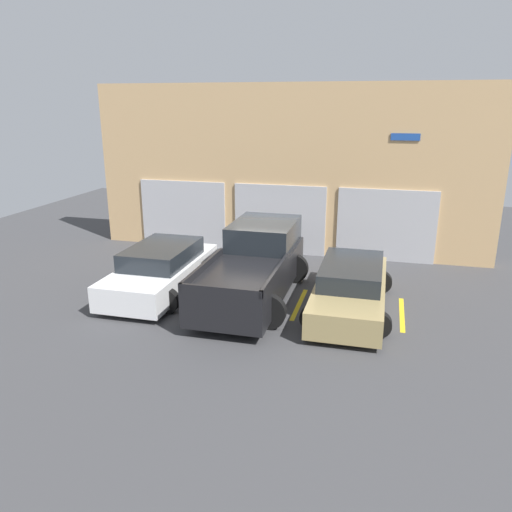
# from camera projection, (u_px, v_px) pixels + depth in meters

# --- Properties ---
(ground_plane) EXTENTS (28.00, 28.00, 0.00)m
(ground_plane) POSITION_uv_depth(u_px,v_px,m) (265.00, 280.00, 15.16)
(ground_plane) COLOR #3D3D3F
(shophouse_building) EXTENTS (13.93, 0.68, 5.82)m
(shophouse_building) POSITION_uv_depth(u_px,v_px,m) (287.00, 172.00, 17.36)
(shophouse_building) COLOR tan
(shophouse_building) RESTS_ON ground
(pickup_truck) EXTENTS (2.59, 5.35, 1.86)m
(pickup_truck) POSITION_uv_depth(u_px,v_px,m) (254.00, 266.00, 13.73)
(pickup_truck) COLOR black
(pickup_truck) RESTS_ON ground
(sedan_white) EXTENTS (2.25, 4.50, 1.32)m
(sedan_white) POSITION_uv_depth(u_px,v_px,m) (162.00, 270.00, 14.18)
(sedan_white) COLOR white
(sedan_white) RESTS_ON ground
(sedan_side) EXTENTS (2.13, 4.72, 1.24)m
(sedan_side) POSITION_uv_depth(u_px,v_px,m) (351.00, 288.00, 12.90)
(sedan_side) COLOR #9E8956
(sedan_side) RESTS_ON ground
(parking_stripe_far_left) EXTENTS (0.12, 2.20, 0.01)m
(parking_stripe_far_left) POSITION_uv_depth(u_px,v_px,m) (121.00, 286.00, 14.65)
(parking_stripe_far_left) COLOR gold
(parking_stripe_far_left) RESTS_ON ground
(parking_stripe_left) EXTENTS (0.12, 2.20, 0.01)m
(parking_stripe_left) POSITION_uv_depth(u_px,v_px,m) (206.00, 295.00, 14.01)
(parking_stripe_left) COLOR gold
(parking_stripe_left) RESTS_ON ground
(parking_stripe_centre) EXTENTS (0.12, 2.20, 0.01)m
(parking_stripe_centre) POSITION_uv_depth(u_px,v_px,m) (299.00, 304.00, 13.37)
(parking_stripe_centre) COLOR gold
(parking_stripe_centre) RESTS_ON ground
(parking_stripe_right) EXTENTS (0.12, 2.20, 0.01)m
(parking_stripe_right) POSITION_uv_depth(u_px,v_px,m) (402.00, 314.00, 12.73)
(parking_stripe_right) COLOR gold
(parking_stripe_right) RESTS_ON ground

